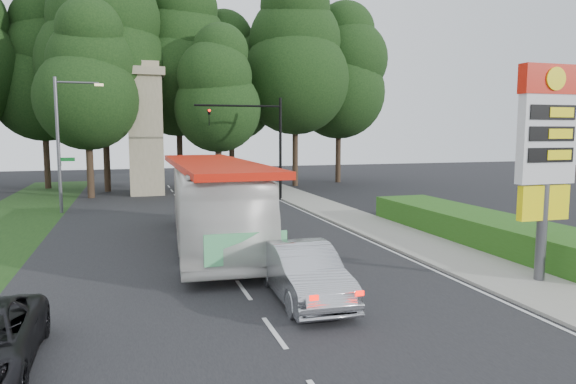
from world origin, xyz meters
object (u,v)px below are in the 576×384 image
object	(u,v)px
gas_station_pylon	(547,144)
monument	(145,128)
traffic_signal_mast	(262,134)
streetlight_signs	(62,138)
sedan_silver	(304,272)
transit_bus	(214,204)

from	to	relation	value
gas_station_pylon	monument	bearing A→B (deg)	111.80
traffic_signal_mast	streetlight_signs	bearing A→B (deg)	-171.08
monument	sedan_silver	xyz separation A→B (m)	(3.50, -27.31, -4.30)
monument	sedan_silver	size ratio (longest dim) A/B	2.07
traffic_signal_mast	sedan_silver	size ratio (longest dim) A/B	1.48
transit_bus	sedan_silver	xyz separation A→B (m)	(1.39, -7.68, -1.00)
monument	transit_bus	bearing A→B (deg)	-83.86
gas_station_pylon	streetlight_signs	xyz separation A→B (m)	(-16.19, 20.01, -0.01)
traffic_signal_mast	gas_station_pylon	bearing A→B (deg)	-80.91
streetlight_signs	traffic_signal_mast	bearing A→B (deg)	8.92
streetlight_signs	monument	world-z (taller)	monument
gas_station_pylon	monument	distance (m)	30.17
gas_station_pylon	streetlight_signs	distance (m)	25.74
monument	sedan_silver	distance (m)	27.86
transit_bus	sedan_silver	distance (m)	7.87
traffic_signal_mast	transit_bus	size ratio (longest dim) A/B	0.56
streetlight_signs	gas_station_pylon	bearing A→B (deg)	-51.04
streetlight_signs	transit_bus	size ratio (longest dim) A/B	0.62
traffic_signal_mast	sedan_silver	bearing A→B (deg)	-101.10
monument	traffic_signal_mast	bearing A→B (deg)	-38.00
traffic_signal_mast	transit_bus	world-z (taller)	traffic_signal_mast
monument	sedan_silver	world-z (taller)	monument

